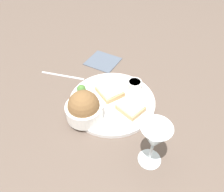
% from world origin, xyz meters
% --- Properties ---
extents(ground_plane, '(4.00, 4.00, 0.00)m').
position_xyz_m(ground_plane, '(0.00, 0.00, 0.00)').
color(ground_plane, brown).
extents(dinner_plate, '(0.30, 0.30, 0.01)m').
position_xyz_m(dinner_plate, '(0.00, 0.00, 0.01)').
color(dinner_plate, white).
rests_on(dinner_plate, ground_plane).
extents(salad_bowl, '(0.12, 0.12, 0.10)m').
position_xyz_m(salad_bowl, '(0.01, 0.11, 0.05)').
color(salad_bowl, white).
rests_on(salad_bowl, dinner_plate).
extents(sauce_ramekin, '(0.05, 0.05, 0.04)m').
position_xyz_m(sauce_ramekin, '(-0.01, -0.10, 0.03)').
color(sauce_ramekin, white).
rests_on(sauce_ramekin, dinner_plate).
extents(cheese_toast_near, '(0.10, 0.09, 0.03)m').
position_xyz_m(cheese_toast_near, '(0.03, -0.02, 0.03)').
color(cheese_toast_near, tan).
rests_on(cheese_toast_near, dinner_plate).
extents(cheese_toast_far, '(0.08, 0.07, 0.03)m').
position_xyz_m(cheese_toast_far, '(-0.08, -0.01, 0.03)').
color(cheese_toast_far, tan).
rests_on(cheese_toast_far, dinner_plate).
extents(wine_glass, '(0.08, 0.08, 0.15)m').
position_xyz_m(wine_glass, '(-0.23, 0.08, 0.10)').
color(wine_glass, silver).
rests_on(wine_glass, ground_plane).
extents(garnish, '(0.03, 0.03, 0.03)m').
position_xyz_m(garnish, '(0.10, 0.05, 0.03)').
color(garnish, '#477533').
rests_on(garnish, dinner_plate).
extents(napkin, '(0.16, 0.15, 0.01)m').
position_xyz_m(napkin, '(0.21, -0.14, 0.00)').
color(napkin, '#4C5666').
rests_on(napkin, ground_plane).
extents(fork, '(0.16, 0.10, 0.01)m').
position_xyz_m(fork, '(0.25, 0.04, 0.00)').
color(fork, silver).
rests_on(fork, ground_plane).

